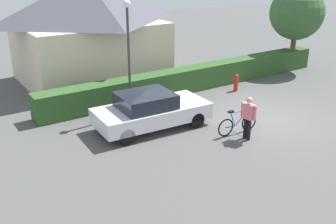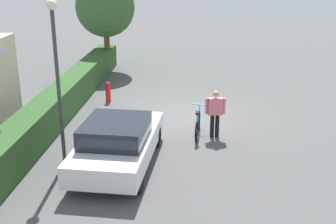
# 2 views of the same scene
# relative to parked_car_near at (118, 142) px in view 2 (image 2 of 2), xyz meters

# --- Properties ---
(ground_plane) EXTENTS (60.00, 60.00, 0.00)m
(ground_plane) POSITION_rel_parked_car_near_xyz_m (4.25, -1.77, -0.70)
(ground_plane) COLOR #4E4E4E
(hedge_row) EXTENTS (15.44, 0.90, 1.08)m
(hedge_row) POSITION_rel_parked_car_near_xyz_m (4.25, 2.82, -0.16)
(hedge_row) COLOR #2E5225
(hedge_row) RESTS_ON ground
(parked_car_near) EXTENTS (4.28, 2.07, 1.37)m
(parked_car_near) POSITION_rel_parked_car_near_xyz_m (0.00, 0.00, 0.00)
(parked_car_near) COLOR silver
(parked_car_near) RESTS_ON ground
(bicycle) EXTENTS (1.72, 0.50, 0.93)m
(bicycle) POSITION_rel_parked_car_near_xyz_m (2.34, -2.14, -0.33)
(bicycle) COLOR black
(bicycle) RESTS_ON ground
(person_rider) EXTENTS (0.25, 0.63, 1.54)m
(person_rider) POSITION_rel_parked_car_near_xyz_m (2.27, -2.67, 0.19)
(person_rider) COLOR black
(person_rider) RESTS_ON ground
(street_lamp) EXTENTS (0.28, 0.28, 4.47)m
(street_lamp) POSITION_rel_parked_car_near_xyz_m (-0.00, 1.52, 2.17)
(street_lamp) COLOR #38383D
(street_lamp) RESTS_ON ground
(tree_kerbside) EXTENTS (2.89, 2.89, 4.59)m
(tree_kerbside) POSITION_rel_parked_car_near_xyz_m (10.79, 2.58, 2.43)
(tree_kerbside) COLOR brown
(tree_kerbside) RESTS_ON ground
(fire_hydrant) EXTENTS (0.20, 0.20, 0.81)m
(fire_hydrant) POSITION_rel_parked_car_near_xyz_m (5.60, 1.47, -0.29)
(fire_hydrant) COLOR red
(fire_hydrant) RESTS_ON ground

